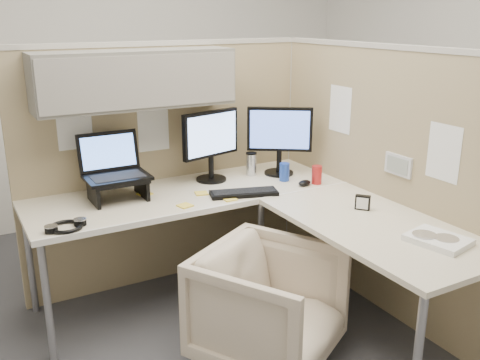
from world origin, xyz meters
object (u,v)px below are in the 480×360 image
desk (254,211)px  monitor_left (211,140)px  office_chair (269,300)px  keyboard (244,193)px

desk → monitor_left: (-0.01, 0.55, 0.32)m
monitor_left → desk: bearing=-103.6°
office_chair → keyboard: keyboard is taller
office_chair → monitor_left: monitor_left is taller
office_chair → monitor_left: bearing=51.8°
keyboard → monitor_left: bearing=112.8°
desk → keyboard: size_ratio=4.84×
monitor_left → keyboard: (0.04, -0.37, -0.26)m
desk → keyboard: (0.03, 0.18, 0.05)m
office_chair → monitor_left: (0.14, 0.95, 0.66)m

